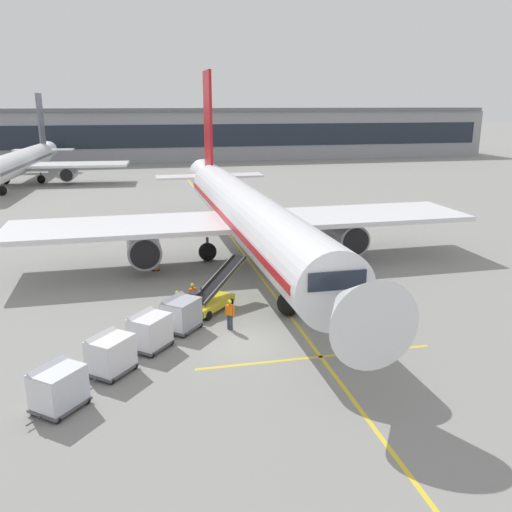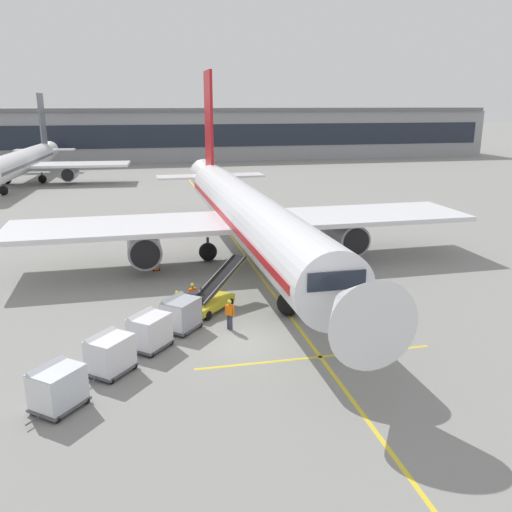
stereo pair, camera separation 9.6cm
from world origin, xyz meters
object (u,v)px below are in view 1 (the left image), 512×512
object	(u,v)px
baggage_cart_fourth	(57,387)
ground_crew_by_loader	(177,303)
safety_cone_engine_keepout	(156,266)
baggage_cart_third	(110,353)
ground_crew_marshaller	(230,312)
distant_airplane	(20,163)
parked_airplane	(246,215)
baggage_cart_second	(149,330)
baggage_cart_lead	(181,313)
ground_crew_by_carts	(193,295)
belt_loader	(211,297)

from	to	relation	value
baggage_cart_fourth	ground_crew_by_loader	xyz separation A→B (m)	(5.51, 8.54, -0.00)
baggage_cart_fourth	safety_cone_engine_keepout	world-z (taller)	baggage_cart_fourth
baggage_cart_third	baggage_cart_fourth	bearing A→B (deg)	-125.96
ground_crew_marshaller	distant_airplane	bearing A→B (deg)	109.31
baggage_cart_fourth	safety_cone_engine_keepout	bearing A→B (deg)	75.86
parked_airplane	baggage_cart_third	distance (m)	19.53
baggage_cart_second	ground_crew_marshaller	bearing A→B (deg)	19.00
ground_crew_by_loader	distant_airplane	xyz separation A→B (m)	(-19.01, 59.85, 2.35)
baggage_cart_lead	baggage_cart_fourth	xyz separation A→B (m)	(-5.54, -6.94, 0.00)
baggage_cart_third	distant_airplane	size ratio (longest dim) A/B	0.06
parked_airplane	safety_cone_engine_keepout	world-z (taller)	parked_airplane
baggage_cart_third	ground_crew_by_loader	bearing A→B (deg)	58.70
parked_airplane	ground_crew_by_carts	size ratio (longest dim) A/B	26.34
baggage_cart_second	baggage_cart_third	xyz separation A→B (m)	(-1.84, -2.25, 0.00)
distant_airplane	ground_crew_by_loader	bearing A→B (deg)	-72.38
belt_loader	baggage_cart_second	distance (m)	6.04
belt_loader	baggage_cart_second	world-z (taller)	belt_loader
safety_cone_engine_keepout	distant_airplane	size ratio (longest dim) A/B	0.01
belt_loader	baggage_cart_third	size ratio (longest dim) A/B	1.87
baggage_cart_lead	ground_crew_by_loader	bearing A→B (deg)	91.33
baggage_cart_third	ground_crew_by_carts	xyz separation A→B (m)	(4.55, 6.99, -0.00)
ground_crew_by_carts	safety_cone_engine_keepout	xyz separation A→B (m)	(-1.83, 8.85, -0.70)
belt_loader	baggage_cart_lead	distance (m)	3.39
baggage_cart_third	distant_airplane	world-z (taller)	distant_airplane
safety_cone_engine_keepout	ground_crew_marshaller	bearing A→B (deg)	-73.75
baggage_cart_fourth	ground_crew_by_carts	xyz separation A→B (m)	(6.51, 9.69, -0.00)
safety_cone_engine_keepout	parked_airplane	bearing A→B (deg)	6.69
baggage_cart_second	ground_crew_by_loader	bearing A→B (deg)	64.51
parked_airplane	baggage_cart_second	distance (m)	16.70
baggage_cart_third	ground_crew_by_carts	world-z (taller)	baggage_cart_third
ground_crew_by_carts	distant_airplane	size ratio (longest dim) A/B	0.04
belt_loader	distant_airplane	world-z (taller)	distant_airplane
baggage_cart_lead	baggage_cart_third	world-z (taller)	same
ground_crew_by_loader	ground_crew_by_carts	xyz separation A→B (m)	(1.00, 1.15, 0.00)
parked_airplane	distant_airplane	distance (m)	55.15
baggage_cart_lead	baggage_cart_third	distance (m)	5.56
baggage_cart_lead	baggage_cart_second	distance (m)	2.65
belt_loader	distant_airplane	size ratio (longest dim) A/B	0.12
ground_crew_by_loader	ground_crew_marshaller	xyz separation A→B (m)	(2.68, -2.08, 0.00)
belt_loader	baggage_cart_third	distance (m)	8.94
baggage_cart_lead	safety_cone_engine_keepout	bearing A→B (deg)	94.31
baggage_cart_second	baggage_cart_third	bearing A→B (deg)	-129.27
baggage_cart_third	safety_cone_engine_keepout	bearing A→B (deg)	80.27
belt_loader	distant_airplane	bearing A→B (deg)	109.75
baggage_cart_fourth	baggage_cart_second	bearing A→B (deg)	52.50
parked_airplane	ground_crew_by_loader	bearing A→B (deg)	-119.96
ground_crew_by_carts	distant_airplane	xyz separation A→B (m)	(-20.01, 58.70, 2.35)
baggage_cart_lead	ground_crew_marshaller	distance (m)	2.69
baggage_cart_second	safety_cone_engine_keepout	world-z (taller)	baggage_cart_second
distant_airplane	baggage_cart_fourth	bearing A→B (deg)	-78.83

